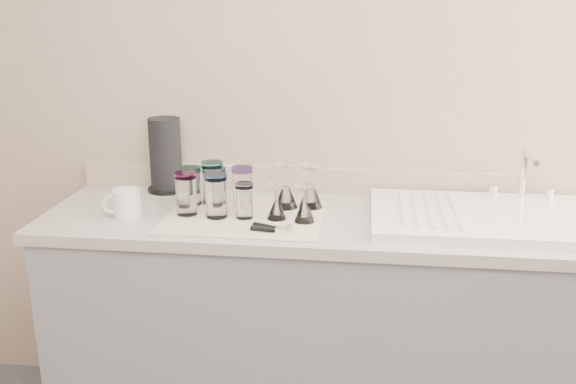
# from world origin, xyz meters

# --- Properties ---
(room_envelope) EXTENTS (3.54, 3.50, 2.52)m
(room_envelope) POSITION_xyz_m (0.00, 0.00, 1.56)
(room_envelope) COLOR #4F4F54
(room_envelope) RESTS_ON ground
(counter_unit) EXTENTS (2.06, 0.62, 0.90)m
(counter_unit) POSITION_xyz_m (0.00, 1.20, 0.45)
(counter_unit) COLOR slate
(counter_unit) RESTS_ON ground
(sink_unit) EXTENTS (0.82, 0.50, 0.22)m
(sink_unit) POSITION_xyz_m (0.55, 1.20, 0.92)
(sink_unit) COLOR white
(sink_unit) RESTS_ON counter_unit
(dish_towel) EXTENTS (0.55, 0.42, 0.01)m
(dish_towel) POSITION_xyz_m (-0.30, 1.14, 0.90)
(dish_towel) COLOR silver
(dish_towel) RESTS_ON counter_unit
(tumbler_teal) EXTENTS (0.07, 0.07, 0.14)m
(tumbler_teal) POSITION_xyz_m (-0.52, 1.25, 0.98)
(tumbler_teal) COLOR white
(tumbler_teal) RESTS_ON dish_towel
(tumbler_cyan) EXTENTS (0.08, 0.08, 0.16)m
(tumbler_cyan) POSITION_xyz_m (-0.45, 1.28, 0.99)
(tumbler_cyan) COLOR white
(tumbler_cyan) RESTS_ON dish_towel
(tumbler_purple) EXTENTS (0.08, 0.08, 0.15)m
(tumbler_purple) POSITION_xyz_m (-0.33, 1.26, 0.98)
(tumbler_purple) COLOR white
(tumbler_purple) RESTS_ON dish_towel
(tumbler_magenta) EXTENTS (0.08, 0.08, 0.15)m
(tumbler_magenta) POSITION_xyz_m (-0.51, 1.14, 0.99)
(tumbler_magenta) COLOR white
(tumbler_magenta) RESTS_ON dish_towel
(tumbler_blue) EXTENTS (0.08, 0.08, 0.16)m
(tumbler_blue) POSITION_xyz_m (-0.40, 1.12, 0.99)
(tumbler_blue) COLOR white
(tumbler_blue) RESTS_ON dish_towel
(tumbler_lavender) EXTENTS (0.06, 0.06, 0.13)m
(tumbler_lavender) POSITION_xyz_m (-0.30, 1.13, 0.97)
(tumbler_lavender) COLOR white
(tumbler_lavender) RESTS_ON dish_towel
(tumbler_extra) EXTENTS (0.06, 0.06, 0.13)m
(tumbler_extra) POSITION_xyz_m (-0.44, 1.31, 0.97)
(tumbler_extra) COLOR white
(tumbler_extra) RESTS_ON dish_towel
(goblet_back_left) EXTENTS (0.09, 0.09, 0.16)m
(goblet_back_left) POSITION_xyz_m (-0.17, 1.26, 0.96)
(goblet_back_left) COLOR white
(goblet_back_left) RESTS_ON dish_towel
(goblet_back_right) EXTENTS (0.09, 0.09, 0.16)m
(goblet_back_right) POSITION_xyz_m (-0.08, 1.27, 0.96)
(goblet_back_right) COLOR white
(goblet_back_right) RESTS_ON dish_towel
(goblet_front_left) EXTENTS (0.07, 0.07, 0.12)m
(goblet_front_left) POSITION_xyz_m (-0.19, 1.13, 0.95)
(goblet_front_left) COLOR white
(goblet_front_left) RESTS_ON dish_towel
(goblet_front_right) EXTENTS (0.07, 0.07, 0.13)m
(goblet_front_right) POSITION_xyz_m (-0.09, 1.11, 0.95)
(goblet_front_right) COLOR white
(goblet_front_right) RESTS_ON dish_towel
(can_opener) EXTENTS (0.14, 0.08, 0.02)m
(can_opener) POSITION_xyz_m (-0.18, 1.00, 0.92)
(can_opener) COLOR silver
(can_opener) RESTS_ON dish_towel
(white_mug) EXTENTS (0.15, 0.12, 0.10)m
(white_mug) POSITION_xyz_m (-0.72, 1.11, 0.95)
(white_mug) COLOR white
(white_mug) RESTS_ON counter_unit
(paper_towel_roll) EXTENTS (0.16, 0.16, 0.29)m
(paper_towel_roll) POSITION_xyz_m (-0.67, 1.44, 1.04)
(paper_towel_roll) COLOR black
(paper_towel_roll) RESTS_ON counter_unit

